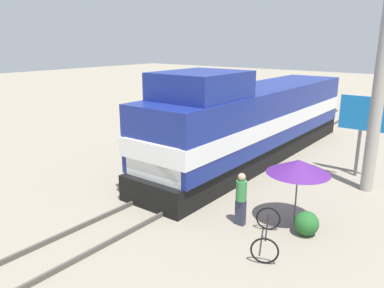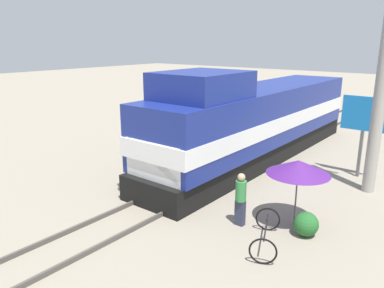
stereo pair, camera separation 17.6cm
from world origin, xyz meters
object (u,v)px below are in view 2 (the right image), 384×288
(locomotive, at_px, (254,122))
(utility_pole, at_px, (382,85))
(bicycle, at_px, (266,234))
(vendor_umbrella, at_px, (298,167))
(billboard_sign, at_px, (364,119))
(person_bystander, at_px, (241,197))

(locomotive, distance_m, utility_pole, 5.97)
(utility_pole, height_order, bicycle, utility_pole)
(locomotive, height_order, vendor_umbrella, locomotive)
(billboard_sign, bearing_deg, person_bystander, -103.33)
(vendor_umbrella, bearing_deg, utility_pole, 75.58)
(person_bystander, bearing_deg, vendor_umbrella, 40.95)
(billboard_sign, bearing_deg, vendor_umbrella, -93.22)
(utility_pole, relative_size, vendor_umbrella, 3.81)
(utility_pole, relative_size, billboard_sign, 2.35)
(person_bystander, height_order, bicycle, person_bystander)
(billboard_sign, height_order, bicycle, billboard_sign)
(vendor_umbrella, xyz_separation_m, bicycle, (-0.09, -1.79, -1.52))
(locomotive, height_order, utility_pole, utility_pole)
(locomotive, bearing_deg, person_bystander, -63.72)
(vendor_umbrella, relative_size, billboard_sign, 0.62)
(billboard_sign, xyz_separation_m, bicycle, (-0.41, -7.60, -2.15))
(locomotive, height_order, person_bystander, locomotive)
(utility_pole, distance_m, billboard_sign, 2.29)
(vendor_umbrella, height_order, bicycle, vendor_umbrella)
(person_bystander, bearing_deg, locomotive, 116.28)
(utility_pole, relative_size, bicycle, 3.93)
(bicycle, bearing_deg, utility_pole, -124.77)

